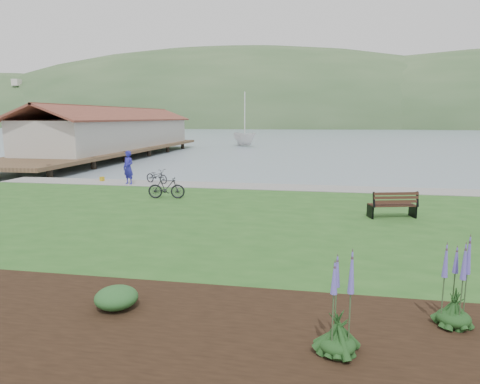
% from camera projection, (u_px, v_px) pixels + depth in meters
% --- Properties ---
extents(ground, '(600.00, 600.00, 0.00)m').
position_uv_depth(ground, '(267.00, 224.00, 17.33)').
color(ground, slate).
rests_on(ground, ground).
extents(lawn, '(34.00, 20.00, 0.40)m').
position_uv_depth(lawn, '(261.00, 232.00, 15.36)').
color(lawn, '#25531D').
rests_on(lawn, ground).
extents(shoreline_path, '(34.00, 2.20, 0.03)m').
position_uv_depth(shoreline_path, '(282.00, 187.00, 23.94)').
color(shoreline_path, gray).
rests_on(shoreline_path, lawn).
extents(garden_bed, '(24.00, 4.40, 0.04)m').
position_uv_depth(garden_bed, '(375.00, 349.00, 7.23)').
color(garden_bed, black).
rests_on(garden_bed, lawn).
extents(far_hillside, '(580.00, 80.00, 38.00)m').
position_uv_depth(far_hillside, '(363.00, 128.00, 178.50)').
color(far_hillside, '#365530').
rests_on(far_hillside, ground).
extents(pier_pavilion, '(8.00, 36.00, 5.40)m').
position_uv_depth(pier_pavilion, '(117.00, 132.00, 47.08)').
color(pier_pavilion, '#4C3826').
rests_on(pier_pavilion, ground).
extents(park_bench, '(1.89, 1.13, 1.10)m').
position_uv_depth(park_bench, '(393.00, 204.00, 16.61)').
color(park_bench, black).
rests_on(park_bench, lawn).
extents(person, '(1.00, 0.86, 2.32)m').
position_uv_depth(person, '(128.00, 165.00, 24.81)').
color(person, '#242198').
rests_on(person, lawn).
extents(bicycle_a, '(1.20, 1.76, 0.87)m').
position_uv_depth(bicycle_a, '(157.00, 176.00, 25.36)').
color(bicycle_a, black).
rests_on(bicycle_a, lawn).
extents(bicycle_b, '(0.75, 1.83, 1.07)m').
position_uv_depth(bicycle_b, '(166.00, 188.00, 20.61)').
color(bicycle_b, black).
rests_on(bicycle_b, lawn).
extents(sailboat, '(13.51, 13.55, 25.33)m').
position_uv_depth(sailboat, '(245.00, 146.00, 63.57)').
color(sailboat, silver).
rests_on(sailboat, ground).
extents(pannier, '(0.24, 0.30, 0.28)m').
position_uv_depth(pannier, '(102.00, 179.00, 26.17)').
color(pannier, '#B89515').
rests_on(pannier, lawn).
extents(echium_0, '(0.62, 0.62, 1.84)m').
position_uv_depth(echium_0, '(338.00, 314.00, 6.95)').
color(echium_0, '#143814').
rests_on(echium_0, garden_bed).
extents(echium_1, '(0.62, 0.62, 1.83)m').
position_uv_depth(echium_1, '(456.00, 289.00, 7.87)').
color(echium_1, '#143814').
rests_on(echium_1, garden_bed).
extents(shrub_0, '(0.88, 0.88, 0.44)m').
position_uv_depth(shrub_0, '(116.00, 298.00, 8.70)').
color(shrub_0, '#1E4C21').
rests_on(shrub_0, garden_bed).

